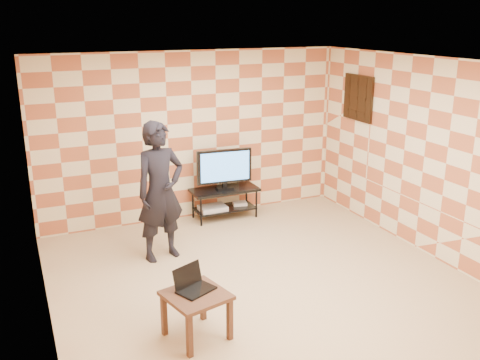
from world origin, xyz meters
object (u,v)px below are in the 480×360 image
person (160,192)px  tv_stand (225,196)px  tv (224,167)px  side_table (196,301)px

person → tv_stand: bearing=24.7°
tv_stand → tv: tv is taller
side_table → tv_stand: bearing=63.2°
side_table → person: (0.21, 2.02, 0.54)m
person → tv: bearing=24.7°
side_table → tv: bearing=63.2°
tv_stand → side_table: 3.45m
tv → person: size_ratio=0.48×
tv_stand → tv: bearing=-85.0°
tv_stand → tv: (0.00, -0.00, 0.50)m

